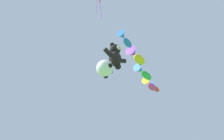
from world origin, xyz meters
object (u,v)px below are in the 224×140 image
fish_kite_cobalt (125,39)px  fish_kite_goldfin (136,56)px  fish_kite_crimson (154,87)px  fish_kite_emerald (143,73)px  teddy_bear_kite (115,56)px  fish_kite_magenta (150,84)px  soccer_ball_kite (105,68)px

fish_kite_cobalt → fish_kite_goldfin: size_ratio=0.82×
fish_kite_cobalt → fish_kite_crimson: bearing=22.8°
fish_kite_cobalt → fish_kite_crimson: 7.86m
fish_kite_emerald → fish_kite_crimson: (3.56, 1.53, 0.80)m
teddy_bear_kite → fish_kite_crimson: 9.31m
teddy_bear_kite → fish_kite_crimson: size_ratio=1.11×
fish_kite_magenta → teddy_bear_kite: bearing=-159.8°
fish_kite_goldfin → fish_kite_magenta: fish_kite_goldfin is taller
teddy_bear_kite → soccer_ball_kite: (-0.75, 0.09, -1.38)m
fish_kite_goldfin → fish_kite_emerald: fish_kite_goldfin is taller
teddy_bear_kite → fish_kite_cobalt: 2.56m
fish_kite_emerald → fish_kite_crimson: 3.96m
soccer_ball_kite → fish_kite_cobalt: fish_kite_cobalt is taller
fish_kite_goldfin → fish_kite_magenta: bearing=24.8°
teddy_bear_kite → fish_kite_goldfin: bearing=14.4°
fish_kite_magenta → fish_kite_crimson: size_ratio=1.17×
fish_kite_cobalt → fish_kite_emerald: 4.00m
fish_kite_emerald → fish_kite_magenta: fish_kite_magenta is taller
soccer_ball_kite → fish_kite_emerald: fish_kite_emerald is taller
soccer_ball_kite → fish_kite_magenta: size_ratio=0.55×
fish_kite_cobalt → fish_kite_goldfin: (1.97, 0.70, -0.04)m
soccer_ball_kite → fish_kite_magenta: bearing=17.7°
fish_kite_cobalt → fish_kite_emerald: (3.68, 1.51, -0.38)m
fish_kite_emerald → fish_kite_crimson: bearing=23.3°
fish_kite_cobalt → teddy_bear_kite: bearing=-175.7°
fish_kite_goldfin → fish_kite_crimson: size_ratio=1.25×
teddy_bear_kite → fish_kite_cobalt: (1.09, 0.08, 2.32)m
fish_kite_goldfin → fish_kite_magenta: 3.97m
teddy_bear_kite → fish_kite_crimson: (8.33, 3.13, 2.74)m
soccer_ball_kite → fish_kite_cobalt: bearing=-0.3°
fish_kite_cobalt → fish_kite_magenta: (5.56, 2.37, -0.33)m
fish_kite_goldfin → teddy_bear_kite: bearing=-165.6°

